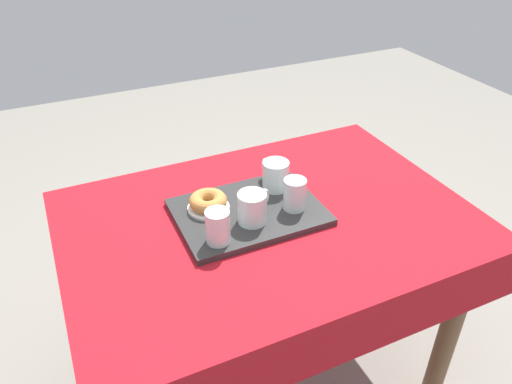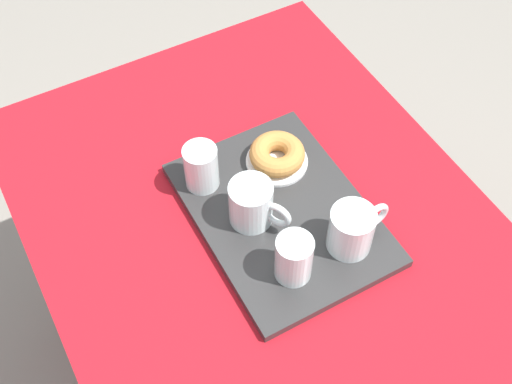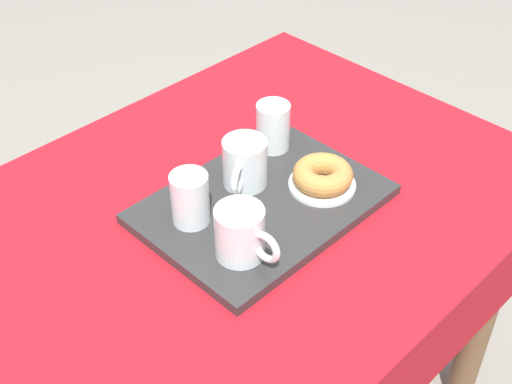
# 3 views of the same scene
# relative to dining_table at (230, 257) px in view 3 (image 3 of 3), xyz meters

# --- Properties ---
(dining_table) EXTENTS (1.16, 0.81, 0.73)m
(dining_table) POSITION_rel_dining_table_xyz_m (0.00, 0.00, 0.00)
(dining_table) COLOR #A8141E
(dining_table) RESTS_ON ground
(serving_tray) EXTENTS (0.41, 0.30, 0.02)m
(serving_tray) POSITION_rel_dining_table_xyz_m (0.05, -0.04, 0.12)
(serving_tray) COLOR #2D2D2D
(serving_tray) RESTS_ON dining_table
(tea_mug_left) EXTENTS (0.11, 0.09, 0.09)m
(tea_mug_left) POSITION_rel_dining_table_xyz_m (0.06, 0.02, 0.18)
(tea_mug_left) COLOR silver
(tea_mug_left) RESTS_ON serving_tray
(tea_mug_right) EXTENTS (0.08, 0.12, 0.09)m
(tea_mug_right) POSITION_rel_dining_table_xyz_m (-0.07, -0.11, 0.18)
(tea_mug_right) COLOR silver
(tea_mug_right) RESTS_ON serving_tray
(water_glass_near) EXTENTS (0.06, 0.06, 0.09)m
(water_glass_near) POSITION_rel_dining_table_xyz_m (0.18, 0.06, 0.17)
(water_glass_near) COLOR silver
(water_glass_near) RESTS_ON serving_tray
(water_glass_far) EXTENTS (0.06, 0.06, 0.09)m
(water_glass_far) POSITION_rel_dining_table_xyz_m (-0.07, 0.01, 0.18)
(water_glass_far) COLOR silver
(water_glass_far) RESTS_ON serving_tray
(donut_plate_left) EXTENTS (0.12, 0.12, 0.01)m
(donut_plate_left) POSITION_rel_dining_table_xyz_m (0.15, -0.09, 0.14)
(donut_plate_left) COLOR white
(donut_plate_left) RESTS_ON serving_tray
(sugar_donut_left) EXTENTS (0.11, 0.11, 0.04)m
(sugar_donut_left) POSITION_rel_dining_table_xyz_m (0.15, -0.09, 0.16)
(sugar_donut_left) COLOR #BC7F3D
(sugar_donut_left) RESTS_ON donut_plate_left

